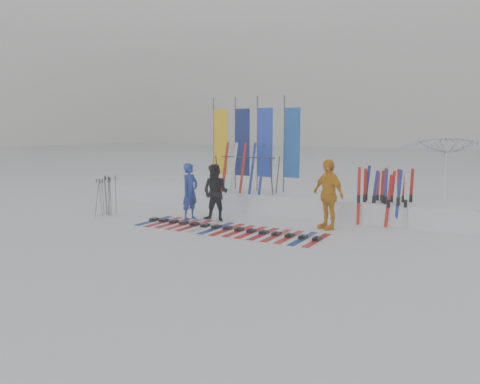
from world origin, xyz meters
The scene contains 11 objects.
ground centered at (0.00, 0.00, 0.00)m, with size 120.00×120.00×0.00m, color white.
snow_bank centered at (0.00, 4.60, 0.30)m, with size 14.00×1.60×0.60m, color white.
person_blue centered at (-1.72, 1.97, 0.85)m, with size 0.62×0.41×1.70m, color #1B37A2.
person_black centered at (-0.94, 2.16, 0.84)m, with size 0.82×0.64×1.68m, color black.
person_yellow centered at (2.33, 2.67, 0.95)m, with size 1.12×0.47×1.91m, color orange.
tent_canopy centered at (4.95, 5.91, 1.29)m, with size 2.81×2.86×2.58m, color white.
ski_row centered at (0.02, 1.23, 0.04)m, with size 5.24×1.70×0.07m.
pole_cluster centered at (-4.40, 1.22, 0.61)m, with size 0.48×0.68×1.26m.
feather_flags centered at (-1.05, 4.79, 2.24)m, with size 3.25×0.25×3.20m.
ski_rack centered at (-0.97, 4.20, 1.38)m, with size 2.04×0.80×1.23m.
upright_skis centered at (3.54, 4.17, 0.78)m, with size 1.35×1.12×1.66m.
Camera 1 is at (6.35, -9.43, 2.70)m, focal length 35.00 mm.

